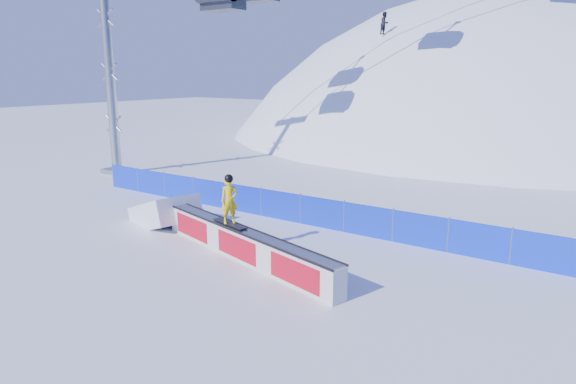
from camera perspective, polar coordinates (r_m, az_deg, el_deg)
The scene contains 6 objects.
ground at distance 18.12m, azimuth -9.25°, elevation -6.29°, with size 160.00×160.00×0.00m, color white.
snow_hill at distance 60.45m, azimuth 20.87°, elevation -11.13°, with size 64.00×64.00×64.00m.
safety_fence at distance 21.24m, azimuth -0.87°, elevation -1.51°, with size 22.05×0.05×1.30m.
rail_box at distance 16.82m, azimuth -4.97°, elevation -5.85°, with size 8.58×2.80×1.05m.
snow_ramp at distance 21.45m, azimuth -13.44°, elevation -3.40°, with size 2.82×1.88×1.06m, color white, non-canonical shape.
snowboarder at distance 17.03m, azimuth -6.54°, elevation -0.87°, with size 1.64×0.70×1.69m.
Camera 1 is at (12.01, -12.17, 5.98)m, focal length 32.00 mm.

